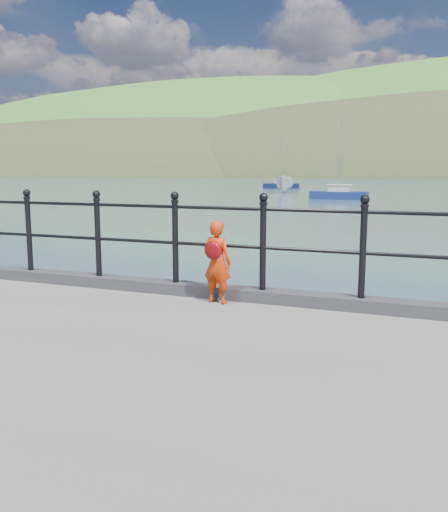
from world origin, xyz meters
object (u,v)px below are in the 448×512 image
at_px(launch_white, 285,184).
at_px(child, 217,261).
at_px(railing, 218,234).
at_px(sailboat_port, 339,196).
at_px(sailboat_left, 281,186).

bearing_deg(launch_white, child, -84.52).
xyz_separation_m(railing, child, (0.11, -0.28, -0.31)).
height_order(railing, child, railing).
bearing_deg(railing, sailboat_port, 97.61).
xyz_separation_m(launch_white, sailboat_port, (8.01, -11.25, -0.66)).
xyz_separation_m(railing, launch_white, (-13.63, 53.32, -0.83)).
height_order(railing, sailboat_left, sailboat_left).
bearing_deg(railing, launch_white, 104.34).
height_order(child, sailboat_left, sailboat_left).
relative_size(child, launch_white, 0.20).
bearing_deg(child, sailboat_left, -65.96).
distance_m(railing, child, 0.43).
relative_size(sailboat_left, sailboat_port, 0.97).
height_order(child, launch_white, child).
height_order(railing, launch_white, railing).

